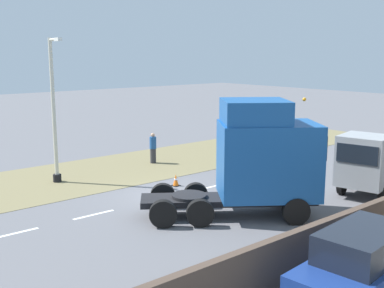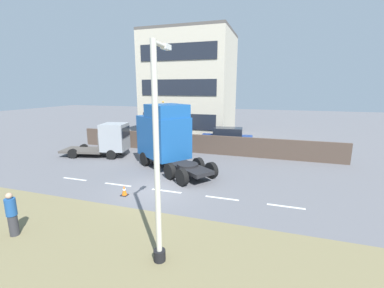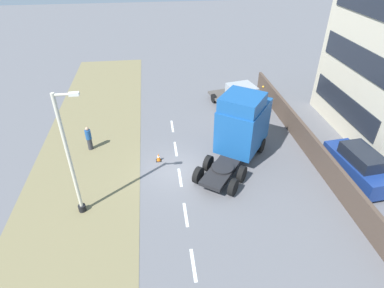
% 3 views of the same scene
% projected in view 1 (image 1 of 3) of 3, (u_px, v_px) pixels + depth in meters
% --- Properties ---
extents(ground_plane, '(120.00, 120.00, 0.00)m').
position_uv_depth(ground_plane, '(171.00, 196.00, 21.69)').
color(ground_plane, slate).
rests_on(ground_plane, ground).
extents(grass_verge, '(7.00, 44.00, 0.01)m').
position_uv_depth(grass_verge, '(104.00, 172.00, 26.22)').
color(grass_verge, olive).
rests_on(grass_verge, ground).
extents(lane_markings, '(0.16, 14.60, 0.00)m').
position_uv_depth(lane_markings, '(159.00, 199.00, 21.25)').
color(lane_markings, white).
rests_on(lane_markings, ground).
extents(boundary_wall, '(0.25, 24.00, 1.66)m').
position_uv_depth(boundary_wall, '(349.00, 236.00, 14.76)').
color(boundary_wall, '#4C3D33').
rests_on(boundary_wall, ground).
extents(lorry_cab, '(5.93, 6.79, 4.75)m').
position_uv_depth(lorry_cab, '(261.00, 158.00, 18.79)').
color(lorry_cab, black).
rests_on(lorry_cab, ground).
extents(flatbed_truck, '(3.12, 5.86, 2.83)m').
position_uv_depth(flatbed_truck, '(367.00, 164.00, 21.56)').
color(flatbed_truck, '#999EA3').
rests_on(flatbed_truck, ground).
extents(parked_car, '(2.23, 4.89, 2.13)m').
position_uv_depth(parked_car, '(364.00, 270.00, 12.02)').
color(parked_car, navy).
rests_on(parked_car, ground).
extents(lamp_post, '(1.32, 0.41, 7.09)m').
position_uv_depth(lamp_post, '(55.00, 119.00, 23.48)').
color(lamp_post, black).
rests_on(lamp_post, ground).
extents(pedestrian, '(0.39, 0.39, 1.80)m').
position_uv_depth(pedestrian, '(153.00, 148.00, 28.08)').
color(pedestrian, '#333338').
rests_on(pedestrian, ground).
extents(traffic_cone_lead, '(0.36, 0.36, 0.58)m').
position_uv_depth(traffic_cone_lead, '(176.00, 180.00, 23.37)').
color(traffic_cone_lead, black).
rests_on(traffic_cone_lead, ground).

